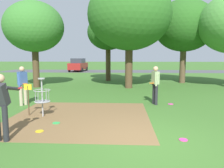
{
  "coord_description": "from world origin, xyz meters",
  "views": [
    {
      "loc": [
        -0.59,
        -5.15,
        2.15
      ],
      "look_at": [
        -1.06,
        3.75,
        1.0
      ],
      "focal_mm": 34.69,
      "sensor_mm": 36.0,
      "label": 1
    }
  ],
  "objects_px": {
    "player_foreground_watching": "(23,83)",
    "player_waiting_left": "(1,103)",
    "tree_mid_center": "(34,27)",
    "tree_mid_right": "(108,33)",
    "frisbee_near_basket": "(39,131)",
    "frisbee_by_tee": "(183,140)",
    "frisbee_far_left": "(171,104)",
    "tree_near_left": "(129,15)",
    "player_throwing": "(155,83)",
    "tree_near_right": "(184,26)",
    "parked_car_leftmost": "(78,65)",
    "disc_golf_basket": "(41,96)",
    "frisbee_mid_grass": "(56,123)"
  },
  "relations": [
    {
      "from": "player_throwing",
      "to": "frisbee_mid_grass",
      "type": "distance_m",
      "value": 4.74
    },
    {
      "from": "disc_golf_basket",
      "to": "tree_mid_center",
      "type": "distance_m",
      "value": 8.56
    },
    {
      "from": "frisbee_far_left",
      "to": "frisbee_near_basket",
      "type": "bearing_deg",
      "value": -140.04
    },
    {
      "from": "frisbee_near_basket",
      "to": "tree_near_left",
      "type": "xyz_separation_m",
      "value": [
        2.76,
        8.79,
        4.82
      ]
    },
    {
      "from": "player_waiting_left",
      "to": "parked_car_leftmost",
      "type": "relative_size",
      "value": 0.4
    },
    {
      "from": "player_foreground_watching",
      "to": "player_waiting_left",
      "type": "xyz_separation_m",
      "value": [
        1.33,
        -3.99,
        0.02
      ]
    },
    {
      "from": "player_throwing",
      "to": "tree_near_right",
      "type": "xyz_separation_m",
      "value": [
        3.35,
        8.12,
        3.54
      ]
    },
    {
      "from": "frisbee_far_left",
      "to": "tree_mid_center",
      "type": "xyz_separation_m",
      "value": [
        -8.18,
        5.0,
        4.08
      ]
    },
    {
      "from": "player_foreground_watching",
      "to": "player_waiting_left",
      "type": "distance_m",
      "value": 4.2
    },
    {
      "from": "disc_golf_basket",
      "to": "frisbee_near_basket",
      "type": "height_order",
      "value": "disc_golf_basket"
    },
    {
      "from": "player_throwing",
      "to": "frisbee_by_tee",
      "type": "distance_m",
      "value": 4.29
    },
    {
      "from": "player_throwing",
      "to": "tree_mid_right",
      "type": "height_order",
      "value": "tree_mid_right"
    },
    {
      "from": "frisbee_near_basket",
      "to": "frisbee_far_left",
      "type": "bearing_deg",
      "value": 39.96
    },
    {
      "from": "tree_near_right",
      "to": "tree_mid_right",
      "type": "relative_size",
      "value": 1.15
    },
    {
      "from": "tree_near_right",
      "to": "tree_mid_right",
      "type": "height_order",
      "value": "tree_near_right"
    },
    {
      "from": "player_waiting_left",
      "to": "frisbee_by_tee",
      "type": "height_order",
      "value": "player_waiting_left"
    },
    {
      "from": "player_foreground_watching",
      "to": "tree_mid_center",
      "type": "relative_size",
      "value": 0.29
    },
    {
      "from": "disc_golf_basket",
      "to": "tree_near_right",
      "type": "height_order",
      "value": "tree_near_right"
    },
    {
      "from": "frisbee_by_tee",
      "to": "frisbee_far_left",
      "type": "xyz_separation_m",
      "value": [
        0.58,
        4.23,
        0.0
      ]
    },
    {
      "from": "frisbee_near_basket",
      "to": "tree_near_right",
      "type": "distance_m",
      "value": 14.57
    },
    {
      "from": "frisbee_near_basket",
      "to": "frisbee_mid_grass",
      "type": "xyz_separation_m",
      "value": [
        0.24,
        0.78,
        0.0
      ]
    },
    {
      "from": "disc_golf_basket",
      "to": "frisbee_near_basket",
      "type": "xyz_separation_m",
      "value": [
        0.54,
        -1.55,
        -0.74
      ]
    },
    {
      "from": "player_foreground_watching",
      "to": "frisbee_by_tee",
      "type": "bearing_deg",
      "value": -31.9
    },
    {
      "from": "player_throwing",
      "to": "player_waiting_left",
      "type": "xyz_separation_m",
      "value": [
        -4.48,
        -4.47,
        0.02
      ]
    },
    {
      "from": "frisbee_by_tee",
      "to": "parked_car_leftmost",
      "type": "relative_size",
      "value": 0.05
    },
    {
      "from": "frisbee_far_left",
      "to": "tree_mid_right",
      "type": "bearing_deg",
      "value": 110.52
    },
    {
      "from": "frisbee_mid_grass",
      "to": "frisbee_far_left",
      "type": "height_order",
      "value": "same"
    },
    {
      "from": "disc_golf_basket",
      "to": "tree_near_right",
      "type": "relative_size",
      "value": 0.21
    },
    {
      "from": "player_foreground_watching",
      "to": "frisbee_by_tee",
      "type": "height_order",
      "value": "player_foreground_watching"
    },
    {
      "from": "player_waiting_left",
      "to": "tree_near_left",
      "type": "height_order",
      "value": "tree_near_left"
    },
    {
      "from": "tree_mid_center",
      "to": "tree_mid_right",
      "type": "relative_size",
      "value": 1.02
    },
    {
      "from": "disc_golf_basket",
      "to": "player_waiting_left",
      "type": "height_order",
      "value": "player_waiting_left"
    },
    {
      "from": "player_foreground_watching",
      "to": "frisbee_far_left",
      "type": "xyz_separation_m",
      "value": [
        6.52,
        0.53,
        -0.96
      ]
    },
    {
      "from": "player_foreground_watching",
      "to": "frisbee_by_tee",
      "type": "distance_m",
      "value": 7.07
    },
    {
      "from": "player_throwing",
      "to": "tree_mid_right",
      "type": "xyz_separation_m",
      "value": [
        -2.75,
        9.32,
        3.19
      ]
    },
    {
      "from": "frisbee_near_basket",
      "to": "player_waiting_left",
      "type": "bearing_deg",
      "value": -132.66
    },
    {
      "from": "disc_golf_basket",
      "to": "tree_near_left",
      "type": "relative_size",
      "value": 0.19
    },
    {
      "from": "player_foreground_watching",
      "to": "tree_near_left",
      "type": "xyz_separation_m",
      "value": [
        4.75,
        5.52,
        3.86
      ]
    },
    {
      "from": "player_throwing",
      "to": "tree_mid_right",
      "type": "bearing_deg",
      "value": 106.44
    },
    {
      "from": "frisbee_by_tee",
      "to": "player_throwing",
      "type": "bearing_deg",
      "value": 91.91
    },
    {
      "from": "tree_near_left",
      "to": "player_waiting_left",
      "type": "bearing_deg",
      "value": -109.81
    },
    {
      "from": "player_throwing",
      "to": "tree_near_right",
      "type": "distance_m",
      "value": 9.47
    },
    {
      "from": "player_throwing",
      "to": "frisbee_near_basket",
      "type": "distance_m",
      "value": 5.43
    },
    {
      "from": "frisbee_near_basket",
      "to": "parked_car_leftmost",
      "type": "distance_m",
      "value": 25.04
    },
    {
      "from": "player_foreground_watching",
      "to": "disc_golf_basket",
      "type": "bearing_deg",
      "value": -49.67
    },
    {
      "from": "tree_mid_right",
      "to": "parked_car_leftmost",
      "type": "distance_m",
      "value": 13.1
    },
    {
      "from": "frisbee_near_basket",
      "to": "frisbee_far_left",
      "type": "height_order",
      "value": "same"
    },
    {
      "from": "player_foreground_watching",
      "to": "frisbee_near_basket",
      "type": "distance_m",
      "value": 3.94
    },
    {
      "from": "frisbee_by_tee",
      "to": "frisbee_far_left",
      "type": "distance_m",
      "value": 4.27
    },
    {
      "from": "frisbee_mid_grass",
      "to": "player_waiting_left",
      "type": "bearing_deg",
      "value": -121.19
    }
  ]
}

